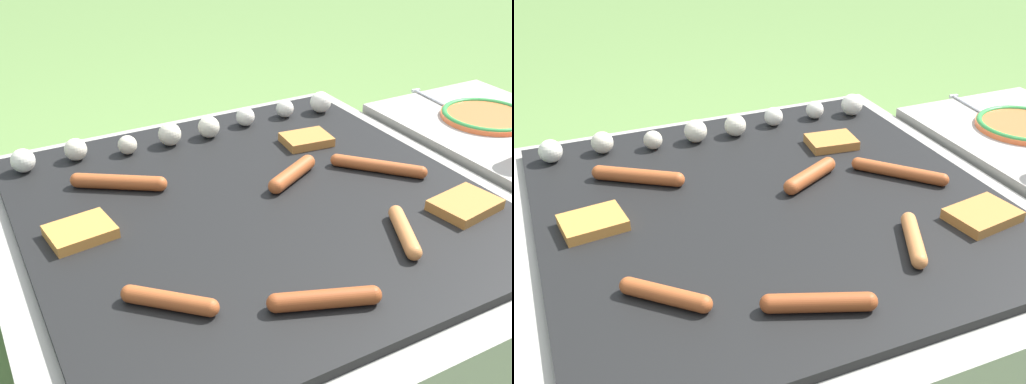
{
  "view_description": "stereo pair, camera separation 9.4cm",
  "coord_description": "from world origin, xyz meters",
  "views": [
    {
      "loc": [
        -0.48,
        -0.88,
        1.01
      ],
      "look_at": [
        0.0,
        0.0,
        0.45
      ],
      "focal_mm": 42.0,
      "sensor_mm": 36.0,
      "label": 1
    },
    {
      "loc": [
        -0.39,
        -0.92,
        1.01
      ],
      "look_at": [
        0.0,
        0.0,
        0.45
      ],
      "focal_mm": 42.0,
      "sensor_mm": 36.0,
      "label": 2
    }
  ],
  "objects": [
    {
      "name": "side_ledge",
      "position": [
        0.71,
        0.04,
        0.21
      ],
      "size": [
        0.42,
        0.55,
        0.43
      ],
      "color": "#9E998E",
      "rests_on": "ground_plane"
    },
    {
      "name": "sausage_back_center",
      "position": [
        -0.26,
        -0.21,
        0.44
      ],
      "size": [
        0.12,
        0.11,
        0.03
      ],
      "color": "#A34C23",
      "rests_on": "grill"
    },
    {
      "name": "plate_colorful",
      "position": [
        0.71,
        0.08,
        0.44
      ],
      "size": [
        0.22,
        0.22,
        0.02
      ],
      "color": "orange",
      "rests_on": "side_ledge"
    },
    {
      "name": "sausage_front_right",
      "position": [
        0.28,
        -0.01,
        0.44
      ],
      "size": [
        0.15,
        0.16,
        0.03
      ],
      "color": "#A34C23",
      "rests_on": "grill"
    },
    {
      "name": "sausage_front_center",
      "position": [
        -0.22,
        0.17,
        0.44
      ],
      "size": [
        0.17,
        0.12,
        0.03
      ],
      "color": "#A34C23",
      "rests_on": "grill"
    },
    {
      "name": "bread_slice_left",
      "position": [
        0.23,
        0.18,
        0.44
      ],
      "size": [
        0.12,
        0.09,
        0.02
      ],
      "color": "#B27033",
      "rests_on": "grill"
    },
    {
      "name": "sausage_back_left",
      "position": [
        0.11,
        0.04,
        0.44
      ],
      "size": [
        0.14,
        0.09,
        0.03
      ],
      "color": "#A34C23",
      "rests_on": "grill"
    },
    {
      "name": "sausage_front_left",
      "position": [
        0.17,
        -0.24,
        0.44
      ],
      "size": [
        0.08,
        0.14,
        0.03
      ],
      "color": "#C6753D",
      "rests_on": "grill"
    },
    {
      "name": "ground_plane",
      "position": [
        0.0,
        0.0,
        0.0
      ],
      "size": [
        14.0,
        14.0,
        0.0
      ],
      "primitive_type": "plane",
      "color": "#608442"
    },
    {
      "name": "fork_utensil",
      "position": [
        0.68,
        0.25,
        0.43
      ],
      "size": [
        0.03,
        0.18,
        0.01
      ],
      "color": "silver",
      "rests_on": "side_ledge"
    },
    {
      "name": "bread_slice_center",
      "position": [
        -0.33,
        0.04,
        0.44
      ],
      "size": [
        0.12,
        0.1,
        0.02
      ],
      "color": "#D18438",
      "rests_on": "grill"
    },
    {
      "name": "bread_slice_right",
      "position": [
        0.33,
        -0.22,
        0.44
      ],
      "size": [
        0.13,
        0.11,
        0.02
      ],
      "color": "#B27033",
      "rests_on": "grill"
    },
    {
      "name": "grill",
      "position": [
        0.0,
        0.0,
        0.21
      ],
      "size": [
        0.98,
        0.98,
        0.43
      ],
      "color": "#9E998E",
      "rests_on": "ground_plane"
    },
    {
      "name": "sausage_back_right",
      "position": [
        -0.06,
        -0.32,
        0.44
      ],
      "size": [
        0.16,
        0.08,
        0.03
      ],
      "color": "#93421E",
      "rests_on": "grill"
    },
    {
      "name": "mushroom_row",
      "position": [
        0.01,
        0.33,
        0.45
      ],
      "size": [
        0.79,
        0.08,
        0.05
      ],
      "color": "silver",
      "rests_on": "grill"
    }
  ]
}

